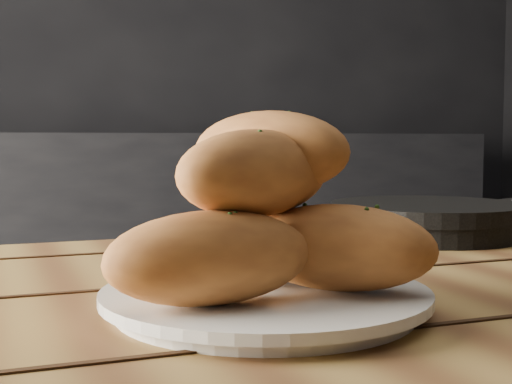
# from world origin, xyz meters

# --- Properties ---
(back_wall) EXTENTS (4.00, 0.04, 2.70)m
(back_wall) POSITION_xyz_m (0.00, 2.00, 1.35)
(back_wall) COLOR black
(back_wall) RESTS_ON ground
(counter) EXTENTS (2.80, 0.60, 0.90)m
(counter) POSITION_xyz_m (0.00, 1.70, 0.45)
(counter) COLOR black
(counter) RESTS_ON ground
(plate) EXTENTS (0.25, 0.25, 0.02)m
(plate) POSITION_xyz_m (-0.37, -0.57, 0.76)
(plate) COLOR white
(plate) RESTS_ON table
(bread_rolls) EXTENTS (0.26, 0.23, 0.14)m
(bread_rolls) POSITION_xyz_m (-0.37, -0.57, 0.83)
(bread_rolls) COLOR #C57836
(bread_rolls) RESTS_ON plate
(skillet) EXTENTS (0.38, 0.26, 0.05)m
(skillet) POSITION_xyz_m (-0.01, -0.26, 0.77)
(skillet) COLOR black
(skillet) RESTS_ON table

